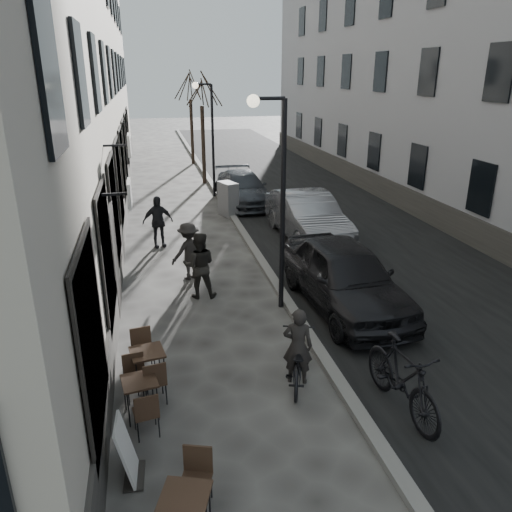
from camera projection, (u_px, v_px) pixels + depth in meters
name	position (u px, v px, depth m)	size (l,w,h in m)	color
ground	(392.00, 491.00, 7.04)	(120.00, 120.00, 0.00)	#383533
road	(305.00, 202.00, 22.45)	(7.30, 60.00, 0.00)	black
kerb	(225.00, 205.00, 21.69)	(0.25, 60.00, 0.12)	slate
building_right	(435.00, 9.00, 21.25)	(4.00, 35.00, 16.00)	gray
streetlamp_near	(276.00, 183.00, 11.39)	(0.90, 0.28, 5.09)	black
streetlamp_far	(209.00, 127.00, 22.37)	(0.90, 0.28, 5.09)	black
tree_near	(201.00, 90.00, 24.60)	(2.40, 2.40, 5.70)	black
tree_far	(190.00, 86.00, 30.09)	(2.40, 2.40, 5.70)	black
bistro_set_b	(140.00, 394.00, 8.44)	(0.66, 1.44, 0.83)	#311F16
bistro_set_c	(148.00, 365.00, 9.24)	(0.69, 1.50, 0.86)	#311F16
sign_board	(128.00, 456.00, 7.12)	(0.37, 0.59, 1.00)	black
utility_cabinet	(228.00, 199.00, 20.16)	(0.50, 0.91, 1.36)	slate
bicycle	(297.00, 360.00, 9.36)	(0.62, 1.78, 0.93)	black
cyclist_rider	(298.00, 346.00, 9.25)	(0.56, 0.37, 1.53)	black
pedestrian_near	(199.00, 265.00, 12.78)	(0.85, 0.66, 1.75)	black
pedestrian_mid	(189.00, 251.00, 13.93)	(1.07, 0.61, 1.65)	black
pedestrian_far	(158.00, 222.00, 16.49)	(1.01, 0.42, 1.73)	black
car_near	(345.00, 276.00, 12.23)	(1.96, 4.88, 1.66)	black
car_mid	(307.00, 216.00, 17.31)	(1.70, 4.88, 1.61)	gray
car_far	(243.00, 188.00, 21.95)	(1.92, 4.72, 1.37)	#363940
moped	(402.00, 378.00, 8.47)	(0.62, 2.21, 1.33)	black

